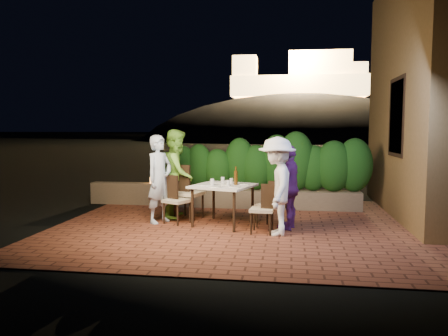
% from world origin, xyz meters
% --- Properties ---
extents(ground, '(400.00, 400.00, 0.00)m').
position_xyz_m(ground, '(0.00, 0.00, -0.02)').
color(ground, black).
rests_on(ground, ground).
extents(terrace_floor, '(7.00, 6.00, 0.15)m').
position_xyz_m(terrace_floor, '(0.00, 0.50, -0.07)').
color(terrace_floor, brown).
rests_on(terrace_floor, ground).
extents(building_wall, '(1.60, 5.00, 5.00)m').
position_xyz_m(building_wall, '(3.60, 2.00, 2.50)').
color(building_wall, olive).
rests_on(building_wall, ground).
extents(window_pane, '(0.08, 1.00, 1.40)m').
position_xyz_m(window_pane, '(2.82, 1.50, 2.00)').
color(window_pane, black).
rests_on(window_pane, building_wall).
extents(window_frame, '(0.06, 1.15, 1.55)m').
position_xyz_m(window_frame, '(2.81, 1.50, 2.00)').
color(window_frame, black).
rests_on(window_frame, building_wall).
extents(planter, '(4.20, 0.55, 0.40)m').
position_xyz_m(planter, '(0.20, 2.30, 0.20)').
color(planter, brown).
rests_on(planter, ground).
extents(hedge, '(4.00, 0.70, 1.10)m').
position_xyz_m(hedge, '(0.20, 2.30, 0.95)').
color(hedge, '#164412').
rests_on(hedge, planter).
extents(parapet, '(2.20, 0.30, 0.50)m').
position_xyz_m(parapet, '(-2.80, 2.30, 0.25)').
color(parapet, brown).
rests_on(parapet, ground).
extents(hill, '(52.00, 40.00, 22.00)m').
position_xyz_m(hill, '(2.00, 60.00, -4.00)').
color(hill, black).
rests_on(hill, ground).
extents(fortress, '(26.00, 8.00, 8.00)m').
position_xyz_m(fortress, '(2.00, 60.00, 10.50)').
color(fortress, '#FFCC7A').
rests_on(fortress, hill).
extents(dining_table, '(1.26, 1.26, 0.75)m').
position_xyz_m(dining_table, '(-0.46, 0.37, 0.38)').
color(dining_table, white).
rests_on(dining_table, ground).
extents(plate_nw, '(0.24, 0.24, 0.01)m').
position_xyz_m(plate_nw, '(-0.79, 0.25, 0.76)').
color(plate_nw, white).
rests_on(plate_nw, dining_table).
extents(plate_sw, '(0.20, 0.20, 0.01)m').
position_xyz_m(plate_sw, '(-0.63, 0.67, 0.76)').
color(plate_sw, white).
rests_on(plate_sw, dining_table).
extents(plate_ne, '(0.22, 0.22, 0.01)m').
position_xyz_m(plate_ne, '(-0.22, 0.09, 0.76)').
color(plate_ne, white).
rests_on(plate_ne, dining_table).
extents(plate_se, '(0.23, 0.23, 0.01)m').
position_xyz_m(plate_se, '(-0.09, 0.51, 0.76)').
color(plate_se, white).
rests_on(plate_se, dining_table).
extents(plate_centre, '(0.20, 0.20, 0.01)m').
position_xyz_m(plate_centre, '(-0.42, 0.38, 0.76)').
color(plate_centre, white).
rests_on(plate_centre, dining_table).
extents(plate_front, '(0.23, 0.23, 0.01)m').
position_xyz_m(plate_front, '(-0.55, 0.06, 0.76)').
color(plate_front, white).
rests_on(plate_front, dining_table).
extents(glass_nw, '(0.07, 0.07, 0.12)m').
position_xyz_m(glass_nw, '(-0.65, 0.27, 0.81)').
color(glass_nw, silver).
rests_on(glass_nw, dining_table).
extents(glass_sw, '(0.07, 0.07, 0.12)m').
position_xyz_m(glass_sw, '(-0.50, 0.60, 0.81)').
color(glass_sw, silver).
rests_on(glass_sw, dining_table).
extents(glass_ne, '(0.06, 0.06, 0.10)m').
position_xyz_m(glass_ne, '(-0.35, 0.24, 0.80)').
color(glass_ne, silver).
rests_on(glass_ne, dining_table).
extents(glass_se, '(0.07, 0.07, 0.11)m').
position_xyz_m(glass_se, '(-0.32, 0.48, 0.81)').
color(glass_se, silver).
rests_on(glass_se, dining_table).
extents(beer_bottle, '(0.07, 0.07, 0.34)m').
position_xyz_m(beer_bottle, '(-0.23, 0.38, 0.92)').
color(beer_bottle, '#472A0B').
rests_on(beer_bottle, dining_table).
extents(bowl, '(0.23, 0.23, 0.04)m').
position_xyz_m(bowl, '(-0.46, 0.67, 0.77)').
color(bowl, white).
rests_on(bowl, dining_table).
extents(chair_left_front, '(0.57, 0.57, 0.90)m').
position_xyz_m(chair_left_front, '(-1.34, 0.40, 0.45)').
color(chair_left_front, black).
rests_on(chair_left_front, ground).
extents(chair_left_back, '(0.61, 0.61, 1.06)m').
position_xyz_m(chair_left_back, '(-1.22, 0.85, 0.53)').
color(chair_left_back, black).
rests_on(chair_left_back, ground).
extents(chair_right_front, '(0.42, 0.42, 0.84)m').
position_xyz_m(chair_right_front, '(0.28, -0.13, 0.42)').
color(chair_right_front, black).
rests_on(chair_right_front, ground).
extents(chair_right_back, '(0.54, 0.54, 0.84)m').
position_xyz_m(chair_right_back, '(0.39, 0.32, 0.42)').
color(chair_right_back, black).
rests_on(chair_right_back, ground).
extents(diner_blue, '(0.62, 0.72, 1.66)m').
position_xyz_m(diner_blue, '(-1.68, 0.43, 0.83)').
color(diner_blue, silver).
rests_on(diner_blue, ground).
extents(diner_green, '(0.71, 0.89, 1.76)m').
position_xyz_m(diner_green, '(-1.48, 0.96, 0.88)').
color(diner_green, '#76C13C').
rests_on(diner_green, ground).
extents(diner_white, '(0.67, 1.09, 1.64)m').
position_xyz_m(diner_white, '(0.54, -0.21, 0.82)').
color(diner_white, white).
rests_on(diner_white, ground).
extents(diner_purple, '(0.58, 0.94, 1.49)m').
position_xyz_m(diner_purple, '(0.74, 0.26, 0.74)').
color(diner_purple, '#672674').
rests_on(diner_purple, ground).
extents(parapet_lamp, '(0.10, 0.10, 0.14)m').
position_xyz_m(parapet_lamp, '(-2.43, 2.30, 0.57)').
color(parapet_lamp, orange).
rests_on(parapet_lamp, parapet).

